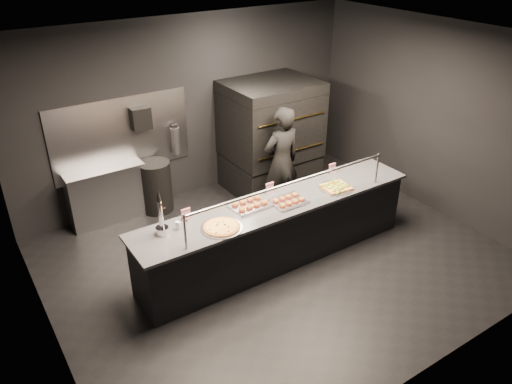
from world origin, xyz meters
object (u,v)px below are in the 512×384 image
Objects in this scene: slider_tray_a at (250,204)px; slider_tray_b at (289,201)px; round_pizza at (222,227)px; worker at (281,162)px; beer_tap at (161,221)px; square_pizza at (336,187)px; towel_dispenser at (141,118)px; pizza_oven at (270,136)px; prep_shelf at (108,195)px; service_counter at (277,231)px; fire_extinguisher at (175,140)px; trash_bin at (156,187)px.

slider_tray_a is 0.53m from slider_tray_b.
round_pizza is 0.29× the size of worker.
beer_tap reaches higher than square_pizza.
slider_tray_b is (1.01, -2.48, -0.60)m from towel_dispenser.
prep_shelf is at bearing 171.46° from pizza_oven.
slider_tray_b is at bearing 3.03° from round_pizza.
square_pizza is (-0.30, -2.04, -0.03)m from pizza_oven.
slider_tray_b is at bearing -67.86° from towel_dispenser.
worker is at bearing 93.98° from square_pizza.
service_counter is at bearing 139.87° from slider_tray_b.
service_counter is 11.71× the size of towel_dispenser.
worker reaches higher than service_counter.
prep_shelf is 2.32× the size of round_pizza.
pizza_oven reaches higher than service_counter.
towel_dispenser is 0.75× the size of square_pizza.
pizza_oven reaches higher than round_pizza.
pizza_oven is 2.23m from towel_dispenser.
prep_shelf is 2.77m from worker.
beer_tap is (-1.25, -2.27, 0.03)m from fire_extinguisher.
worker is at bearing -114.10° from pizza_oven.
worker is (2.42, -1.27, 0.44)m from prep_shelf.
trash_bin is at bearing 69.85° from beer_tap.
round_pizza is 0.63m from slider_tray_a.
towel_dispenser is 0.58× the size of beer_tap.
slider_tray_a is at bearing -90.58° from fire_extinguisher.
fire_extinguisher is at bearing 162.11° from pizza_oven.
towel_dispenser is (0.70, 0.07, 1.10)m from prep_shelf.
slider_tray_b reaches higher than round_pizza.
round_pizza is at bearing -171.06° from service_counter.
towel_dispenser reaches higher than square_pizza.
slider_tray_a is 1.12× the size of slider_tray_b.
worker is at bearing -49.17° from fire_extinguisher.
service_counter is 2.82m from prep_shelf.
pizza_oven is at bearing -114.93° from worker.
fire_extinguisher is at bearing 89.42° from slider_tray_a.
service_counter is 2.15× the size of pizza_oven.
fire_extinguisher is at bearing 100.47° from slider_tray_b.
trash_bin is (-0.46, 2.10, -0.52)m from slider_tray_a.
square_pizza is (0.79, -0.04, -0.01)m from slider_tray_b.
beer_tap reaches higher than prep_shelf.
trash_bin is at bearing 126.55° from square_pizza.
pizza_oven is at bearing 81.65° from square_pizza.
slider_tray_b is 1.34m from worker.
fire_extinguisher reaches higher than round_pizza.
slider_tray_a is (1.23, -2.21, 0.50)m from prep_shelf.
pizza_oven is 1.63m from fire_extinguisher.
towel_dispenser reaches higher than prep_shelf.
worker reaches higher than towel_dispenser.
towel_dispenser is 0.68× the size of round_pizza.
pizza_oven is 0.94m from worker.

